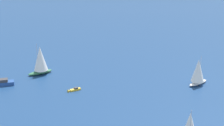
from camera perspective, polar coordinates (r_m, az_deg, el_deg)
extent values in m
cube|color=#23478C|center=(168.05, -14.44, -2.66)|extent=(4.50, 9.37, 1.44)
cube|color=#38383D|center=(167.52, -14.25, -2.25)|extent=(2.85, 3.52, 1.08)
ellipsoid|color=white|center=(166.79, 11.37, -2.61)|extent=(4.62, 9.32, 1.26)
cylinder|color=#B2B2B7|center=(165.05, 11.67, -0.71)|extent=(0.14, 0.14, 10.33)
cone|color=white|center=(164.44, 11.40, -0.97)|extent=(5.99, 5.99, 8.78)
cube|color=gold|center=(159.27, -4.91, -3.55)|extent=(1.62, 4.12, 0.64)
cone|color=gold|center=(158.41, -5.73, -3.72)|extent=(1.37, 1.14, 1.29)
cube|color=#38383D|center=(159.14, -4.82, -3.34)|extent=(1.15, 1.49, 0.48)
ellipsoid|color=#33704C|center=(175.33, -9.56, -1.24)|extent=(4.02, 10.37, 1.41)
cylinder|color=#B2B2B7|center=(172.72, -9.92, 0.71)|extent=(0.14, 0.14, 11.62)
cone|color=white|center=(173.33, -9.52, 0.61)|extent=(6.18, 6.18, 9.88)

